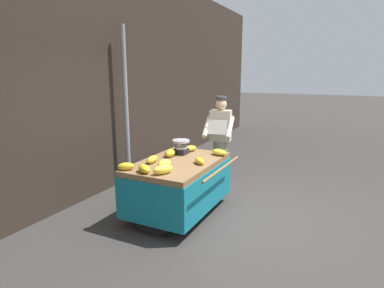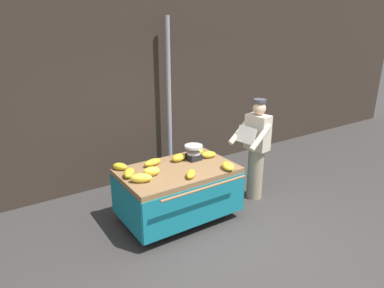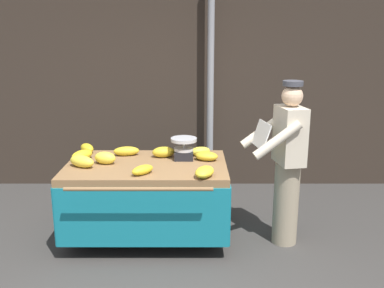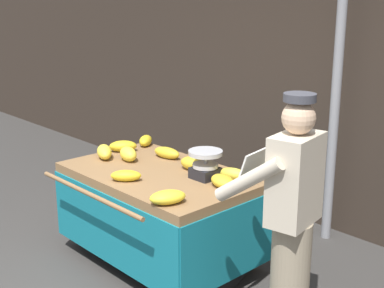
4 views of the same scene
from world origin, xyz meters
The scene contains 16 objects.
ground_plane centered at (0.00, 0.00, 0.00)m, with size 60.00×60.00×0.00m, color #383533.
back_wall centered at (0.00, 2.88, 2.10)m, with size 16.00×0.24×4.21m, color #332821.
street_pole centered at (0.49, 2.56, 1.48)m, with size 0.09×0.09×2.97m, color gray.
banana_cart centered at (-0.24, 1.06, 0.61)m, with size 1.69×1.25×0.84m.
weighing_scale centered at (0.15, 1.22, 0.96)m, with size 0.28×0.28×0.24m.
banana_bunch_0 centered at (0.39, 1.17, 0.89)m, with size 0.15×0.25×0.10m, color gold.
banana_bunch_1 centered at (-0.94, 1.19, 0.90)m, with size 0.14×0.26×0.11m, color gold.
banana_bunch_2 centered at (-0.67, 1.05, 0.91)m, with size 0.13×0.23×0.13m, color yellow.
banana_bunch_3 centered at (-0.88, 0.94, 0.90)m, with size 0.13×0.29×0.12m, color yellow.
banana_bunch_4 centered at (-0.24, 0.71, 0.89)m, with size 0.12×0.25×0.09m, color gold.
banana_bunch_5 centered at (0.33, 1.36, 0.89)m, with size 0.11×0.24×0.10m, color yellow.
banana_bunch_6 centered at (-0.96, 1.48, 0.89)m, with size 0.12×0.22×0.10m, color gold.
banana_bunch_7 centered at (-0.49, 1.36, 0.89)m, with size 0.12×0.28×0.10m, color gold.
banana_bunch_8 centered at (-0.08, 1.30, 0.90)m, with size 0.14×0.24×0.12m, color gold.
banana_bunch_9 centered at (0.36, 0.64, 0.89)m, with size 0.16×0.27×0.10m, color yellow.
vendor_person centered at (1.20, 0.95, 0.87)m, with size 0.63×0.58×1.71m.
Camera 2 is at (-2.62, -2.93, 2.85)m, focal length 32.45 mm.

